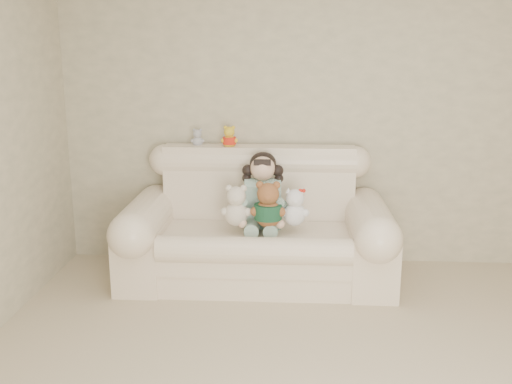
# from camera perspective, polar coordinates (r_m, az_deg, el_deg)

# --- Properties ---
(wall_back) EXTENTS (4.50, 0.00, 4.50)m
(wall_back) POSITION_cam_1_polar(r_m,az_deg,el_deg) (4.93, 7.42, 7.81)
(wall_back) COLOR #A29B80
(wall_back) RESTS_ON ground
(sofa) EXTENTS (2.10, 0.95, 1.03)m
(sofa) POSITION_cam_1_polar(r_m,az_deg,el_deg) (4.58, 0.07, -2.56)
(sofa) COLOR #FDE5CC
(sofa) RESTS_ON floor
(seated_child) EXTENTS (0.39, 0.46, 0.61)m
(seated_child) POSITION_cam_1_polar(r_m,az_deg,el_deg) (4.60, 0.65, 0.22)
(seated_child) COLOR #30735A
(seated_child) RESTS_ON sofa
(brown_teddy) EXTENTS (0.32, 0.28, 0.41)m
(brown_teddy) POSITION_cam_1_polar(r_m,az_deg,el_deg) (4.36, 1.18, -0.79)
(brown_teddy) COLOR brown
(brown_teddy) RESTS_ON sofa
(white_cat) EXTENTS (0.27, 0.24, 0.34)m
(white_cat) POSITION_cam_1_polar(r_m,az_deg,el_deg) (4.42, 3.80, -1.09)
(white_cat) COLOR white
(white_cat) RESTS_ON sofa
(cream_teddy) EXTENTS (0.28, 0.25, 0.37)m
(cream_teddy) POSITION_cam_1_polar(r_m,az_deg,el_deg) (4.41, -1.93, -0.94)
(cream_teddy) COLOR beige
(cream_teddy) RESTS_ON sofa
(yellow_mini_bear) EXTENTS (0.17, 0.15, 0.22)m
(yellow_mini_bear) POSITION_cam_1_polar(r_m,az_deg,el_deg) (4.80, -2.60, 5.56)
(yellow_mini_bear) COLOR yellow
(yellow_mini_bear) RESTS_ON sofa
(grey_mini_plush) EXTENTS (0.14, 0.12, 0.18)m
(grey_mini_plush) POSITION_cam_1_polar(r_m,az_deg,el_deg) (4.87, -5.69, 5.41)
(grey_mini_plush) COLOR #BBBBC2
(grey_mini_plush) RESTS_ON sofa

